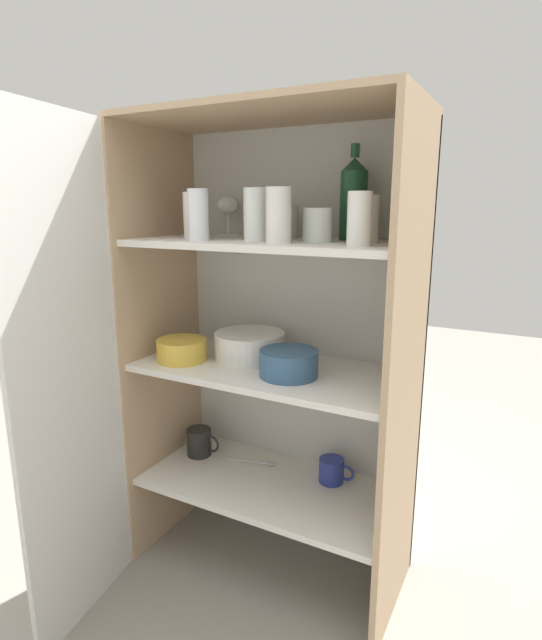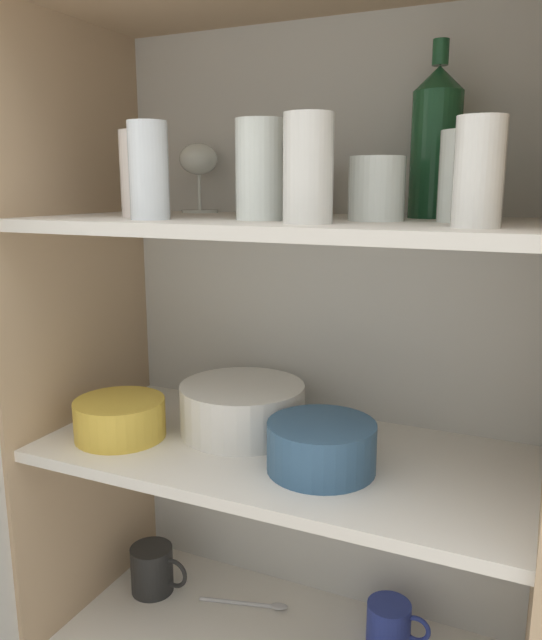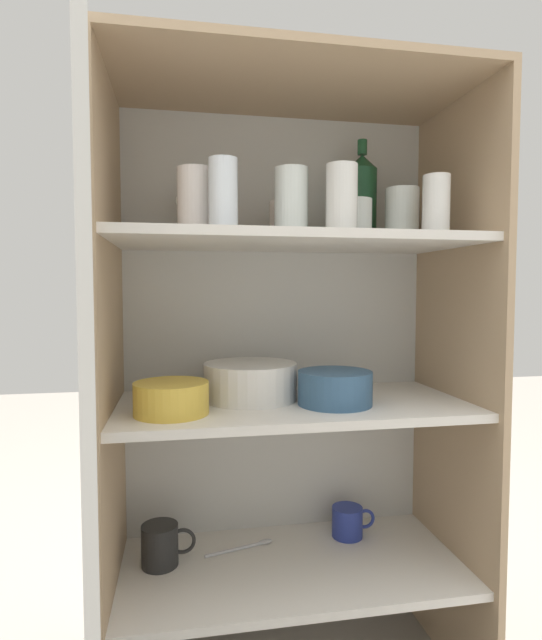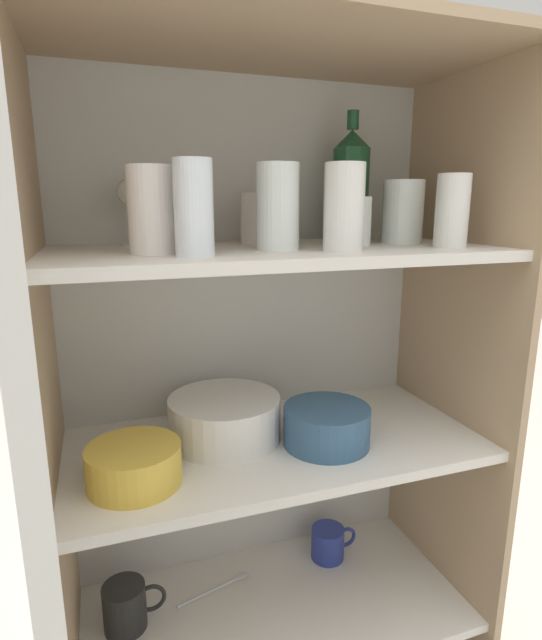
{
  "view_description": "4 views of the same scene",
  "coord_description": "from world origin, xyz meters",
  "px_view_note": "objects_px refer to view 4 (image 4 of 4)",
  "views": [
    {
      "loc": [
        0.7,
        -1.11,
        1.19
      ],
      "look_at": [
        0.01,
        0.19,
        0.86
      ],
      "focal_mm": 28.0,
      "sensor_mm": 36.0,
      "label": 1
    },
    {
      "loc": [
        0.4,
        -0.72,
        1.14
      ],
      "look_at": [
        -0.04,
        0.24,
        0.92
      ],
      "focal_mm": 35.0,
      "sensor_mm": 36.0,
      "label": 2
    },
    {
      "loc": [
        -0.26,
        -0.96,
        0.97
      ],
      "look_at": [
        -0.05,
        0.23,
        0.9
      ],
      "focal_mm": 28.0,
      "sensor_mm": 36.0,
      "label": 3
    },
    {
      "loc": [
        -0.32,
        -0.69,
        1.18
      ],
      "look_at": [
        -0.0,
        0.22,
        0.95
      ],
      "focal_mm": 28.0,
      "sensor_mm": 36.0,
      "label": 4
    }
  ],
  "objects_px": {
    "serving_bowl_small": "(134,463)",
    "wine_bottle": "(351,185)",
    "mixing_bowl_large": "(327,424)",
    "coffee_mug_primary": "(126,606)",
    "plate_stack_white": "(225,418)"
  },
  "relations": [
    {
      "from": "wine_bottle",
      "to": "plate_stack_white",
      "type": "height_order",
      "value": "wine_bottle"
    },
    {
      "from": "wine_bottle",
      "to": "mixing_bowl_large",
      "type": "relative_size",
      "value": 1.56
    },
    {
      "from": "plate_stack_white",
      "to": "coffee_mug_primary",
      "type": "distance_m",
      "value": 0.45
    },
    {
      "from": "plate_stack_white",
      "to": "mixing_bowl_large",
      "type": "distance_m",
      "value": 0.21
    },
    {
      "from": "mixing_bowl_large",
      "to": "serving_bowl_small",
      "type": "relative_size",
      "value": 1.07
    },
    {
      "from": "plate_stack_white",
      "to": "wine_bottle",
      "type": "bearing_deg",
      "value": 13.81
    },
    {
      "from": "serving_bowl_small",
      "to": "coffee_mug_primary",
      "type": "bearing_deg",
      "value": 104.74
    },
    {
      "from": "wine_bottle",
      "to": "coffee_mug_primary",
      "type": "xyz_separation_m",
      "value": [
        -0.53,
        -0.07,
        -0.86
      ]
    },
    {
      "from": "wine_bottle",
      "to": "mixing_bowl_large",
      "type": "distance_m",
      "value": 0.51
    },
    {
      "from": "serving_bowl_small",
      "to": "coffee_mug_primary",
      "type": "distance_m",
      "value": 0.41
    },
    {
      "from": "mixing_bowl_large",
      "to": "coffee_mug_primary",
      "type": "xyz_separation_m",
      "value": [
        -0.41,
        0.1,
        -0.39
      ]
    },
    {
      "from": "mixing_bowl_large",
      "to": "serving_bowl_small",
      "type": "height_order",
      "value": "mixing_bowl_large"
    },
    {
      "from": "wine_bottle",
      "to": "coffee_mug_primary",
      "type": "relative_size",
      "value": 2.07
    },
    {
      "from": "wine_bottle",
      "to": "mixing_bowl_large",
      "type": "bearing_deg",
      "value": -126.44
    },
    {
      "from": "serving_bowl_small",
      "to": "wine_bottle",
      "type": "bearing_deg",
      "value": 20.95
    }
  ]
}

